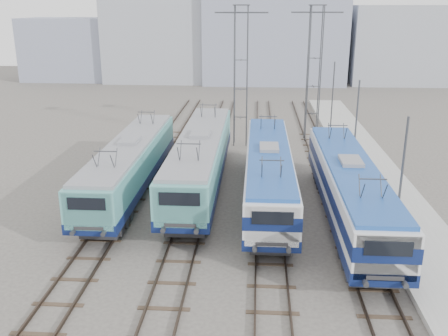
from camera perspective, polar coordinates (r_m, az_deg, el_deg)
ground at (r=24.77m, az=0.02°, el=-10.84°), size 160.00×160.00×0.00m
platform at (r=33.09m, az=18.94°, el=-3.89°), size 4.00×70.00×0.30m
locomotive_far_left at (r=33.09m, az=-10.69°, el=0.54°), size 2.76×17.44×3.28m
locomotive_center_left at (r=33.24m, az=-2.72°, el=1.19°), size 2.96×18.71×3.52m
locomotive_center_right at (r=31.05m, az=5.12°, el=-0.26°), size 2.77×17.53×3.30m
locomotive_far_right at (r=29.02m, az=14.14°, el=-2.05°), size 2.80×17.69×3.33m
catenary_tower_west at (r=43.98m, az=1.94°, el=11.12°), size 4.50×1.20×12.00m
catenary_tower_east at (r=46.22m, az=10.27°, el=11.19°), size 4.50×1.20×12.00m
mast_front at (r=26.11m, az=19.52°, el=-1.95°), size 0.12×0.12×7.00m
mast_mid at (r=37.32m, az=14.81°, el=4.36°), size 0.12×0.12×7.00m
mast_rear at (r=48.91m, az=12.28°, el=7.71°), size 0.12×0.12×7.00m
safety_cone at (r=24.05m, az=20.83°, el=-11.47°), size 0.29×0.29×0.60m
building_west at (r=85.18m, az=-6.87°, el=14.64°), size 18.00×12.00×14.00m
building_center at (r=83.72m, az=5.78°, el=15.99°), size 22.00×14.00×18.00m
building_east at (r=86.83m, az=19.38°, el=13.18°), size 16.00×12.00×12.00m
building_far_west at (r=89.61m, az=-17.20°, el=12.87°), size 14.00×10.00×10.00m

